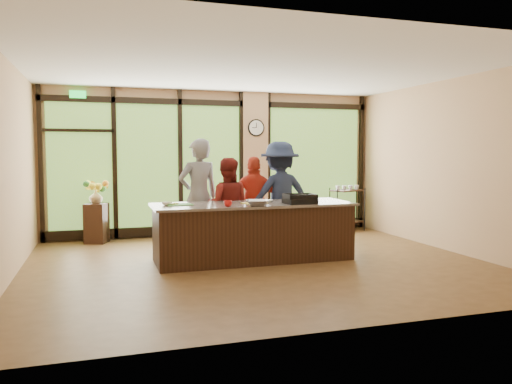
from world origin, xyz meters
TOP-DOWN VIEW (x-y plane):
  - floor at (0.00, 0.00)m, footprint 7.00×7.00m
  - ceiling at (0.00, 0.00)m, footprint 7.00×7.00m
  - back_wall at (0.00, 3.00)m, footprint 7.00×0.00m
  - left_wall at (-3.50, 0.00)m, footprint 0.00×6.00m
  - right_wall at (3.50, 0.00)m, footprint 0.00×6.00m
  - window_wall at (0.16, 2.95)m, footprint 6.90×0.12m
  - island_base at (0.00, 0.30)m, footprint 3.10×1.00m
  - countertop at (0.00, 0.30)m, footprint 3.20×1.10m
  - wall_clock at (0.85, 2.87)m, footprint 0.36×0.04m
  - cook_left at (-0.74, 1.08)m, footprint 0.80×0.61m
  - cook_midleft at (-0.27, 0.99)m, footprint 0.94×0.82m
  - cook_midright at (0.27, 1.10)m, footprint 1.05×0.65m
  - cook_right at (0.72, 1.05)m, footprint 1.29×0.79m
  - roasting_pan at (0.68, 0.01)m, footprint 0.49×0.40m
  - mixing_bowl at (-0.05, -0.08)m, footprint 0.43×0.43m
  - cutting_board_left at (-1.18, 0.38)m, footprint 0.42×0.34m
  - cutting_board_center at (0.00, 0.27)m, footprint 0.43×0.37m
  - cutting_board_right at (0.85, 0.49)m, footprint 0.47×0.40m
  - prep_bowl_near at (-1.36, 0.38)m, footprint 0.21×0.21m
  - prep_bowl_mid at (-0.01, 0.18)m, footprint 0.18×0.18m
  - prep_bowl_far at (0.29, 0.40)m, footprint 0.17×0.17m
  - red_ramekin at (-0.52, -0.09)m, footprint 0.16×0.16m
  - flower_stand at (-2.42, 2.65)m, footprint 0.49×0.49m
  - flower_vase at (-2.42, 2.65)m, footprint 0.26×0.26m
  - bar_cart at (2.88, 2.61)m, footprint 0.84×0.68m

SIDE VIEW (x-z plane):
  - floor at x=0.00m, z-range 0.00..0.00m
  - flower_stand at x=-2.42m, z-range 0.00..0.76m
  - island_base at x=0.00m, z-range 0.00..0.88m
  - bar_cart at x=2.88m, z-range 0.10..1.10m
  - cook_midleft at x=-0.27m, z-range 0.00..1.64m
  - cook_midright at x=0.27m, z-range 0.00..1.66m
  - flower_vase at x=-2.42m, z-range 0.76..1.01m
  - countertop at x=0.00m, z-range 0.88..0.92m
  - cutting_board_center at x=0.00m, z-range 0.92..0.93m
  - cutting_board_left at x=-1.18m, z-range 0.92..0.93m
  - cutting_board_right at x=0.85m, z-range 0.92..0.93m
  - prep_bowl_far at x=0.29m, z-range 0.92..0.96m
  - prep_bowl_mid at x=-0.01m, z-range 0.92..0.96m
  - prep_bowl_near at x=-1.36m, z-range 0.92..0.97m
  - cook_right at x=0.72m, z-range 0.00..1.92m
  - roasting_pan at x=0.68m, z-range 0.92..1.00m
  - mixing_bowl at x=-0.05m, z-range 0.92..1.01m
  - red_ramekin at x=-0.52m, z-range 0.92..1.02m
  - cook_left at x=-0.74m, z-range 0.00..1.96m
  - window_wall at x=0.16m, z-range -0.11..2.89m
  - back_wall at x=0.00m, z-range -2.00..5.00m
  - left_wall at x=-3.50m, z-range -1.50..4.50m
  - right_wall at x=3.50m, z-range -1.50..4.50m
  - wall_clock at x=0.85m, z-range 2.07..2.43m
  - ceiling at x=0.00m, z-range 3.00..3.00m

